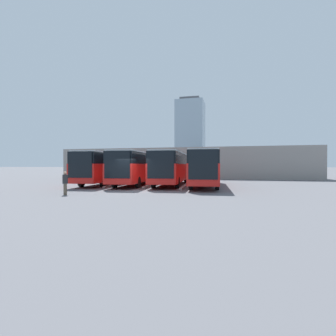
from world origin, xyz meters
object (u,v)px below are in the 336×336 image
bus_2 (138,167)px  bus_3 (108,167)px  bus_1 (172,167)px  pedestrian (65,182)px  bus_0 (205,167)px

bus_2 → bus_3: (3.41, -0.16, 0.00)m
bus_1 → bus_3: same height
bus_2 → pedestrian: bus_2 is taller
bus_0 → bus_3: same height
pedestrian → bus_3: bearing=-38.3°
bus_1 → bus_2: bearing=5.3°
bus_0 → bus_2: size_ratio=1.00×
bus_0 → pedestrian: 12.66m
bus_1 → bus_3: (6.82, 0.43, 0.00)m
bus_3 → pedestrian: (-1.90, 9.85, -0.98)m
bus_2 → bus_3: size_ratio=1.00×
bus_0 → pedestrian: (8.33, 9.48, -0.98)m
bus_2 → pedestrian: (1.51, 9.69, -0.98)m
bus_1 → bus_0: bearing=162.2°
bus_3 → pedestrian: bearing=96.3°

